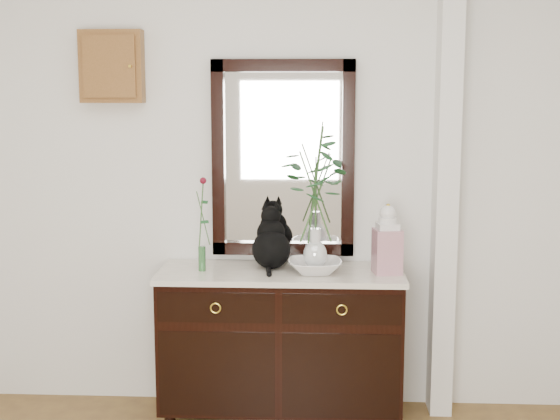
# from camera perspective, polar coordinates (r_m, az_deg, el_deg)

# --- Properties ---
(wall_back) EXTENTS (3.60, 0.04, 2.70)m
(wall_back) POSITION_cam_1_polar(r_m,az_deg,el_deg) (4.41, -1.07, 2.64)
(wall_back) COLOR white
(wall_back) RESTS_ON ground
(pilaster) EXTENTS (0.12, 0.20, 2.70)m
(pilaster) POSITION_cam_1_polar(r_m,az_deg,el_deg) (4.38, 12.04, 2.40)
(pilaster) COLOR white
(pilaster) RESTS_ON ground
(sideboard) EXTENTS (1.33, 0.52, 0.82)m
(sideboard) POSITION_cam_1_polar(r_m,az_deg,el_deg) (4.35, 0.07, -9.28)
(sideboard) COLOR black
(sideboard) RESTS_ON ground
(wall_mirror) EXTENTS (0.80, 0.06, 1.10)m
(wall_mirror) POSITION_cam_1_polar(r_m,az_deg,el_deg) (4.39, 0.22, 3.79)
(wall_mirror) COLOR black
(wall_mirror) RESTS_ON wall_back
(key_cabinet) EXTENTS (0.35, 0.10, 0.40)m
(key_cabinet) POSITION_cam_1_polar(r_m,az_deg,el_deg) (4.49, -12.20, 10.22)
(key_cabinet) COLOR brown
(key_cabinet) RESTS_ON wall_back
(cat) EXTENTS (0.27, 0.32, 0.34)m
(cat) POSITION_cam_1_polar(r_m,az_deg,el_deg) (4.29, -0.64, -1.98)
(cat) COLOR black
(cat) RESTS_ON sideboard
(lotus_bowl) EXTENTS (0.31, 0.31, 0.07)m
(lotus_bowl) POSITION_cam_1_polar(r_m,az_deg,el_deg) (4.19, 2.58, -4.14)
(lotus_bowl) COLOR silver
(lotus_bowl) RESTS_ON sideboard
(vase_branches) EXTENTS (0.47, 0.47, 0.78)m
(vase_branches) POSITION_cam_1_polar(r_m,az_deg,el_deg) (4.12, 2.61, 0.91)
(vase_branches) COLOR silver
(vase_branches) RESTS_ON lotus_bowl
(bud_vase_rose) EXTENTS (0.07, 0.07, 0.52)m
(bud_vase_rose) POSITION_cam_1_polar(r_m,az_deg,el_deg) (4.21, -5.77, -0.99)
(bud_vase_rose) COLOR #326634
(bud_vase_rose) RESTS_ON sideboard
(ginger_jar) EXTENTS (0.16, 0.16, 0.38)m
(ginger_jar) POSITION_cam_1_polar(r_m,az_deg,el_deg) (4.19, 7.86, -2.06)
(ginger_jar) COLOR silver
(ginger_jar) RESTS_ON sideboard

